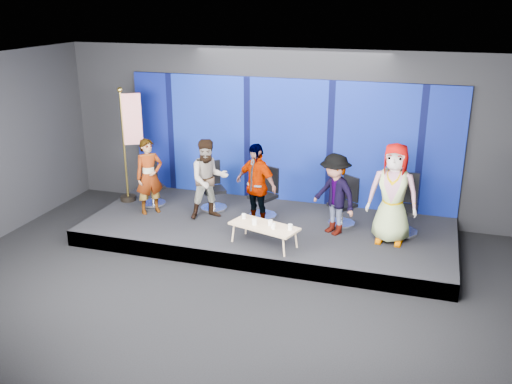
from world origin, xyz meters
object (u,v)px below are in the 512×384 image
mug_c (270,223)px  chair_d (344,209)px  mug_b (254,222)px  chair_e (402,214)px  chair_a (152,190)px  panelist_b (209,179)px  mug_d (273,226)px  panelist_e (393,194)px  panelist_d (335,194)px  panelist_a (149,176)px  mug_e (290,227)px  panelist_c (256,185)px  coffee_table (264,227)px  chair_c (264,201)px  mug_a (244,216)px  flag_stand (130,142)px  chair_b (213,194)px

mug_c → chair_d: bearing=51.8°
mug_b → chair_e: bearing=28.5°
chair_a → panelist_b: (1.44, -0.36, 0.49)m
chair_e → mug_c: 2.52m
mug_d → panelist_e: bearing=25.8°
panelist_b → panelist_d: 2.48m
panelist_a → mug_d: 3.01m
mug_b → mug_c: bearing=9.4°
chair_d → mug_e: chair_d is taller
panelist_c → coffee_table: size_ratio=1.24×
mug_d → chair_a: bearing=155.6°
chair_c → coffee_table: size_ratio=0.76×
panelist_b → mug_d: size_ratio=17.15×
panelist_a → panelist_c: bearing=-46.4°
mug_a → flag_stand: flag_stand is taller
panelist_a → mug_e: bearing=-61.9°
panelist_a → panelist_e: (4.76, -0.01, 0.14)m
chair_a → panelist_d: panelist_d is taller
chair_e → panelist_d: bearing=-158.5°
chair_a → mug_a: chair_a is taller
panelist_c → mug_b: size_ratio=16.01×
chair_a → mug_b: 2.99m
panelist_d → mug_a: bearing=-119.4°
panelist_d → mug_b: size_ratio=15.02×
panelist_e → flag_stand: 5.49m
chair_a → panelist_e: 5.02m
chair_d → mug_c: chair_d is taller
panelist_d → chair_c: bearing=-160.3°
chair_c → panelist_e: bearing=12.8°
chair_c → mug_c: chair_c is taller
chair_a → chair_c: bearing=-45.3°
panelist_b → mug_e: bearing=-63.1°
panelist_b → mug_c: panelist_b is taller
chair_d → chair_e: chair_e is taller
chair_e → panelist_e: bearing=-106.7°
chair_d → mug_e: 1.61m
chair_c → chair_b: bearing=-161.0°
chair_c → coffee_table: chair_c is taller
chair_b → panelist_b: size_ratio=0.62×
mug_e → flag_stand: size_ratio=0.04×
panelist_a → mug_c: 2.90m
panelist_c → coffee_table: bearing=-39.2°
coffee_table → mug_b: mug_b is taller
panelist_a → chair_e: 4.97m
chair_b → coffee_table: size_ratio=0.75×
mug_b → coffee_table: bearing=7.7°
chair_c → chair_d: size_ratio=1.07×
panelist_e → mug_e: (-1.62, -0.89, -0.48)m
chair_c → mug_c: 1.39m
panelist_a → panelist_c: panelist_c is taller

